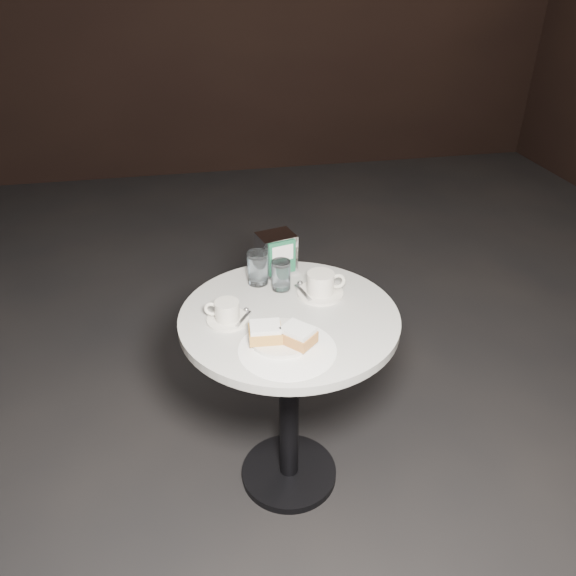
# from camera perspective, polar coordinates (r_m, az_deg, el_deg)

# --- Properties ---
(ground) EXTENTS (7.00, 7.00, 0.00)m
(ground) POSITION_cam_1_polar(r_m,az_deg,el_deg) (2.28, 0.10, -18.43)
(ground) COLOR black
(ground) RESTS_ON ground
(cafe_table) EXTENTS (0.70, 0.70, 0.74)m
(cafe_table) POSITION_cam_1_polar(r_m,az_deg,el_deg) (1.89, 0.12, -7.66)
(cafe_table) COLOR black
(cafe_table) RESTS_ON ground
(sugar_spill) EXTENTS (0.33, 0.33, 0.00)m
(sugar_spill) POSITION_cam_1_polar(r_m,az_deg,el_deg) (1.63, -0.07, -6.25)
(sugar_spill) COLOR white
(sugar_spill) RESTS_ON cafe_table
(beignet_plate) EXTENTS (0.25, 0.25, 0.06)m
(beignet_plate) POSITION_cam_1_polar(r_m,az_deg,el_deg) (1.64, -0.64, -4.85)
(beignet_plate) COLOR silver
(beignet_plate) RESTS_ON cafe_table
(coffee_cup_left) EXTENTS (0.17, 0.17, 0.07)m
(coffee_cup_left) POSITION_cam_1_polar(r_m,az_deg,el_deg) (1.74, -6.23, -2.50)
(coffee_cup_left) COLOR silver
(coffee_cup_left) RESTS_ON cafe_table
(coffee_cup_right) EXTENTS (0.17, 0.16, 0.08)m
(coffee_cup_right) POSITION_cam_1_polar(r_m,az_deg,el_deg) (1.86, 3.37, 0.27)
(coffee_cup_right) COLOR white
(coffee_cup_right) RESTS_ON cafe_table
(water_glass_left) EXTENTS (0.08, 0.08, 0.12)m
(water_glass_left) POSITION_cam_1_polar(r_m,az_deg,el_deg) (1.92, -3.10, 2.01)
(water_glass_left) COLOR white
(water_glass_left) RESTS_ON cafe_table
(water_glass_right) EXTENTS (0.06, 0.06, 0.10)m
(water_glass_right) POSITION_cam_1_polar(r_m,az_deg,el_deg) (1.88, -0.71, 1.29)
(water_glass_right) COLOR silver
(water_glass_right) RESTS_ON cafe_table
(napkin_dispenser) EXTENTS (0.14, 0.13, 0.14)m
(napkin_dispenser) POSITION_cam_1_polar(r_m,az_deg,el_deg) (1.98, -1.19, 3.55)
(napkin_dispenser) COLOR silver
(napkin_dispenser) RESTS_ON cafe_table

